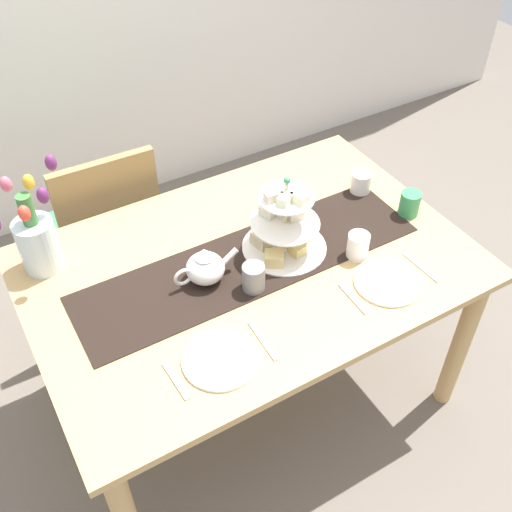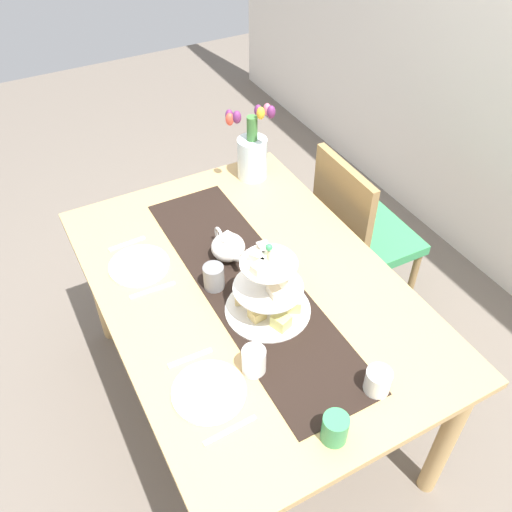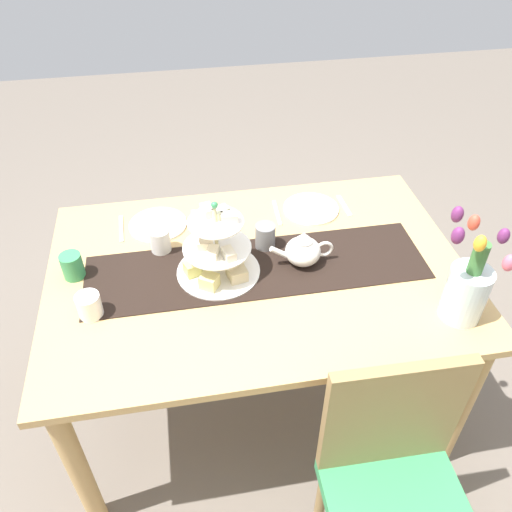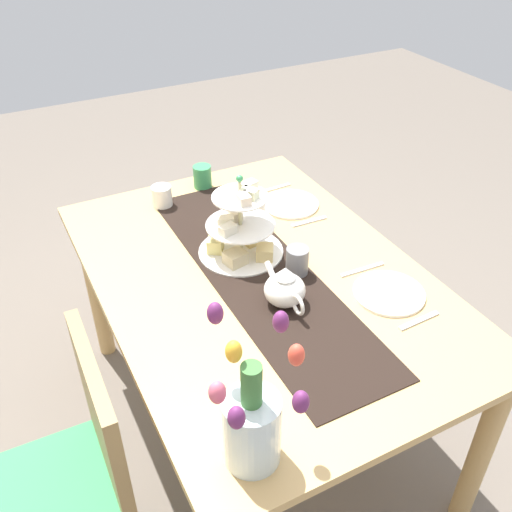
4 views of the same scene
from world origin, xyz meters
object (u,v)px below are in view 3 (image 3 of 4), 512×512
at_px(tulip_vase, 469,286).
at_px(fork_left, 344,206).
at_px(dining_table, 257,288).
at_px(mug_grey, 265,236).
at_px(mug_orange, 72,266).
at_px(knife_right, 121,229).
at_px(mug_white_text, 160,241).
at_px(teapot, 303,250).
at_px(tiered_cake_stand, 218,255).
at_px(chair_left, 396,484).
at_px(fork_right, 194,221).
at_px(dinner_plate_right, 158,225).
at_px(dinner_plate_left, 311,209).
at_px(cream_jug, 89,306).
at_px(knife_left, 277,213).

relative_size(tulip_vase, fork_left, 2.65).
relative_size(dining_table, fork_left, 10.08).
distance_m(tulip_vase, mug_grey, 0.73).
distance_m(tulip_vase, mug_orange, 1.34).
relative_size(knife_right, mug_white_text, 1.79).
xyz_separation_m(teapot, knife_right, (0.66, -0.32, -0.06)).
xyz_separation_m(tiered_cake_stand, mug_grey, (-0.19, -0.12, -0.04)).
relative_size(chair_left, mug_grey, 9.58).
bearing_deg(knife_right, fork_right, 180.00).
bearing_deg(fork_right, tiered_cake_stand, 101.13).
bearing_deg(knife_right, mug_grey, 159.31).
bearing_deg(chair_left, dining_table, -68.70).
xyz_separation_m(dinner_plate_right, knife_right, (0.15, 0.00, -0.00)).
height_order(tiered_cake_stand, mug_grey, tiered_cake_stand).
bearing_deg(mug_grey, fork_left, -151.51).
bearing_deg(tiered_cake_stand, mug_white_text, -39.65).
height_order(teapot, tulip_vase, tulip_vase).
xyz_separation_m(teapot, fork_right, (0.37, -0.32, -0.06)).
height_order(fork_left, knife_right, same).
height_order(dinner_plate_left, mug_white_text, mug_white_text).
xyz_separation_m(teapot, mug_grey, (0.12, -0.12, -0.01)).
relative_size(dining_table, mug_grey, 15.92).
bearing_deg(dinner_plate_right, chair_left, 120.98).
bearing_deg(mug_white_text, teapot, 162.48).
relative_size(tulip_vase, fork_right, 2.65).
xyz_separation_m(tiered_cake_stand, cream_jug, (0.44, 0.13, -0.05)).
bearing_deg(mug_white_text, tiered_cake_stand, 140.35).
height_order(mug_grey, mug_white_text, mug_grey).
height_order(teapot, cream_jug, teapot).
relative_size(cream_jug, dinner_plate_right, 0.37).
relative_size(fork_right, mug_white_text, 1.58).
distance_m(teapot, tulip_vase, 0.57).
bearing_deg(dining_table, dinner_plate_right, -42.60).
bearing_deg(tulip_vase, mug_orange, -18.03).
height_order(chair_left, tiered_cake_stand, tiered_cake_stand).
bearing_deg(dining_table, mug_white_text, -25.32).
bearing_deg(fork_right, tulip_vase, 141.07).
distance_m(dining_table, fork_left, 0.55).
xyz_separation_m(tulip_vase, mug_white_text, (0.96, -0.50, -0.08)).
height_order(teapot, mug_orange, teapot).
height_order(knife_left, dinner_plate_right, dinner_plate_right).
bearing_deg(tiered_cake_stand, dining_table, -177.88).
distance_m(tiered_cake_stand, fork_left, 0.66).
xyz_separation_m(teapot, tulip_vase, (-0.45, 0.34, 0.07)).
xyz_separation_m(mug_white_text, mug_orange, (0.31, 0.09, 0.00)).
bearing_deg(knife_right, tiered_cake_stand, 137.37).
bearing_deg(cream_jug, knife_left, -147.73).
bearing_deg(cream_jug, dinner_plate_left, -152.27).
height_order(fork_left, mug_grey, mug_grey).
distance_m(fork_left, mug_white_text, 0.79).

